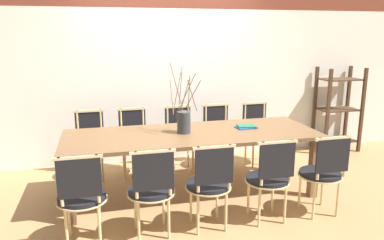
{
  "coord_description": "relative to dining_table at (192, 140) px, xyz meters",
  "views": [
    {
      "loc": [
        -1.0,
        -3.97,
        1.85
      ],
      "look_at": [
        0.0,
        0.0,
        0.89
      ],
      "focal_mm": 35.0,
      "sensor_mm": 36.0,
      "label": 1
    }
  ],
  "objects": [
    {
      "name": "chair_far_left",
      "position": [
        -0.59,
        0.83,
        -0.18
      ],
      "size": [
        0.44,
        0.44,
        0.87
      ],
      "rotation": [
        0.0,
        0.0,
        3.14
      ],
      "color": "black",
      "rests_on": "ground_plane"
    },
    {
      "name": "shelving_rack",
      "position": [
        2.66,
        1.09,
        -0.0
      ],
      "size": [
        0.65,
        0.41,
        1.33
      ],
      "color": "#422D1E",
      "rests_on": "ground_plane"
    },
    {
      "name": "ground_plane",
      "position": [
        0.0,
        0.0,
        -0.66
      ],
      "size": [
        16.0,
        16.0,
        0.0
      ],
      "primitive_type": "plane",
      "color": "#A87F51"
    },
    {
      "name": "chair_far_rightend",
      "position": [
        1.18,
        0.83,
        -0.18
      ],
      "size": [
        0.44,
        0.44,
        0.87
      ],
      "rotation": [
        0.0,
        0.0,
        3.14
      ],
      "color": "black",
      "rests_on": "ground_plane"
    },
    {
      "name": "dining_table",
      "position": [
        0.0,
        0.0,
        0.0
      ],
      "size": [
        2.87,
        1.03,
        0.74
      ],
      "color": "brown",
      "rests_on": "ground_plane"
    },
    {
      "name": "chair_near_left",
      "position": [
        -0.58,
        -0.83,
        -0.18
      ],
      "size": [
        0.44,
        0.44,
        0.87
      ],
      "color": "black",
      "rests_on": "ground_plane"
    },
    {
      "name": "chair_far_right",
      "position": [
        0.59,
        0.83,
        -0.18
      ],
      "size": [
        0.44,
        0.44,
        0.87
      ],
      "rotation": [
        0.0,
        0.0,
        3.14
      ],
      "color": "black",
      "rests_on": "ground_plane"
    },
    {
      "name": "vase_centerpiece",
      "position": [
        -0.09,
        0.02,
        0.22
      ],
      "size": [
        0.33,
        0.34,
        0.79
      ],
      "color": "#33383D",
      "rests_on": "dining_table"
    },
    {
      "name": "chair_far_center",
      "position": [
        0.04,
        0.83,
        -0.18
      ],
      "size": [
        0.44,
        0.44,
        0.87
      ],
      "rotation": [
        0.0,
        0.0,
        3.14
      ],
      "color": "black",
      "rests_on": "ground_plane"
    },
    {
      "name": "chair_near_leftend",
      "position": [
        -1.2,
        -0.83,
        -0.18
      ],
      "size": [
        0.44,
        0.44,
        0.87
      ],
      "color": "black",
      "rests_on": "ground_plane"
    },
    {
      "name": "wall_rear",
      "position": [
        0.0,
        1.37,
        0.94
      ],
      "size": [
        12.0,
        0.06,
        3.2
      ],
      "color": "white",
      "rests_on": "ground_plane"
    },
    {
      "name": "chair_far_leftend",
      "position": [
        -1.14,
        0.83,
        -0.18
      ],
      "size": [
        0.44,
        0.44,
        0.87
      ],
      "rotation": [
        0.0,
        0.0,
        3.14
      ],
      "color": "black",
      "rests_on": "ground_plane"
    },
    {
      "name": "chair_near_center",
      "position": [
        -0.04,
        -0.83,
        -0.18
      ],
      "size": [
        0.44,
        0.44,
        0.87
      ],
      "color": "black",
      "rests_on": "ground_plane"
    },
    {
      "name": "chair_near_right",
      "position": [
        0.58,
        -0.83,
        -0.18
      ],
      "size": [
        0.44,
        0.44,
        0.87
      ],
      "color": "black",
      "rests_on": "ground_plane"
    },
    {
      "name": "chair_near_rightend",
      "position": [
        1.17,
        -0.83,
        -0.18
      ],
      "size": [
        0.44,
        0.44,
        0.87
      ],
      "color": "black",
      "rests_on": "ground_plane"
    },
    {
      "name": "book_stack",
      "position": [
        0.69,
        0.07,
        0.09
      ],
      "size": [
        0.26,
        0.19,
        0.03
      ],
      "color": "#234C8C",
      "rests_on": "dining_table"
    }
  ]
}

